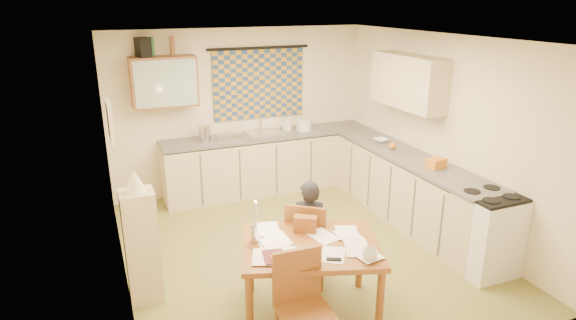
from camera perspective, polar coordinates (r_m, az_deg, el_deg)
name	(u,v)px	position (r m, az deg, el deg)	size (l,w,h in m)	color
floor	(299,249)	(5.98, 1.28, -10.54)	(4.00, 4.50, 0.02)	olive
ceiling	(300,37)	(5.24, 1.48, 14.31)	(4.00, 4.50, 0.02)	white
wall_back	(240,111)	(7.53, -5.66, 5.83)	(4.00, 0.02, 2.50)	beige
wall_front	(425,237)	(3.68, 15.96, -8.80)	(4.00, 0.02, 2.50)	beige
wall_left	(114,175)	(5.05, -19.98, -1.65)	(0.02, 4.50, 2.50)	beige
wall_right	(442,133)	(6.53, 17.74, 3.05)	(0.02, 4.50, 2.50)	beige
window_blind	(259,84)	(7.51, -3.45, 8.96)	(1.45, 0.03, 1.05)	navy
curtain_rod	(259,48)	(7.42, -3.48, 13.13)	(0.04, 0.04, 1.60)	black
wall_cabinet	(164,82)	(7.01, -14.48, 8.97)	(0.90, 0.34, 0.70)	brown
wall_cabinet_glass	(166,84)	(6.84, -14.26, 8.77)	(0.84, 0.02, 0.64)	#99B2A5
upper_cabinet_right	(408,81)	(6.72, 14.04, 9.04)	(0.34, 1.30, 0.70)	tan
framed_print	(110,121)	(5.31, -20.35, 4.36)	(0.04, 0.50, 0.40)	beige
print_canvas	(113,121)	(5.31, -20.08, 4.39)	(0.01, 0.42, 0.32)	beige
counter_back	(270,162)	(7.57, -2.19, -0.30)	(3.30, 0.62, 0.92)	tan
counter_right	(408,189)	(6.72, 14.09, -3.38)	(0.62, 2.95, 0.92)	tan
stove	(486,233)	(5.76, 22.40, -8.01)	(0.59, 0.59, 0.92)	white
sink	(266,137)	(7.43, -2.57, 2.79)	(0.55, 0.45, 0.10)	silver
tap	(260,123)	(7.54, -3.29, 4.42)	(0.03, 0.03, 0.28)	silver
dish_rack	(229,136)	(7.24, -6.97, 2.81)	(0.35, 0.30, 0.06)	silver
kettle	(204,133)	(7.13, -9.88, 3.18)	(0.18, 0.18, 0.24)	silver
mixing_bowl	(304,125)	(7.63, 1.88, 4.15)	(0.24, 0.24, 0.16)	white
soap_bottle	(287,124)	(7.56, -0.12, 4.23)	(0.12, 0.12, 0.21)	white
bowl	(381,140)	(7.12, 10.93, 2.31)	(0.21, 0.21, 0.05)	white
orange_bag	(436,163)	(6.18, 17.15, -0.37)	(0.22, 0.16, 0.12)	orange
fruit_orange	(392,146)	(6.80, 12.28, 1.66)	(0.10, 0.10, 0.10)	orange
speaker	(143,47)	(6.92, -16.81, 12.68)	(0.16, 0.20, 0.26)	black
bottle_green	(151,47)	(6.93, -15.88, 12.77)	(0.07, 0.07, 0.26)	#195926
bottle_brown	(172,46)	(6.97, -13.56, 12.98)	(0.07, 0.07, 0.26)	brown
dining_table	(310,278)	(4.70, 2.62, -13.84)	(1.50, 1.31, 0.75)	brown
chair_far	(309,256)	(5.24, 2.45, -11.29)	(0.60, 0.60, 0.94)	brown
person	(309,232)	(5.11, 2.46, -8.48)	(0.50, 0.44, 1.15)	black
shelf_stand	(142,247)	(5.01, -16.93, -9.81)	(0.32, 0.30, 1.17)	tan
lampshade	(135,181)	(4.73, -17.72, -2.35)	(0.20, 0.20, 0.22)	beige
letter_rack	(305,224)	(4.69, 2.05, -7.59)	(0.22, 0.10, 0.16)	brown
mug	(370,255)	(4.28, 9.67, -11.05)	(0.16, 0.16, 0.10)	white
magazine	(263,258)	(4.26, -2.93, -11.57)	(0.23, 0.28, 0.02)	maroon
book	(269,247)	(4.43, -2.21, -10.32)	(0.29, 0.30, 0.02)	orange
orange_box	(278,258)	(4.24, -1.23, -11.59)	(0.12, 0.08, 0.04)	orange
eyeglasses	(334,259)	(4.26, 5.46, -11.66)	(0.13, 0.04, 0.02)	black
candle_holder	(254,233)	(4.51, -4.04, -8.64)	(0.06, 0.06, 0.18)	silver
candle	(256,213)	(4.43, -3.84, -6.30)	(0.02, 0.02, 0.22)	white
candle_flame	(255,201)	(4.36, -3.91, -4.93)	(0.02, 0.02, 0.02)	#FFCC66
papers	(305,244)	(4.47, 2.06, -9.97)	(1.20, 1.11, 0.02)	white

